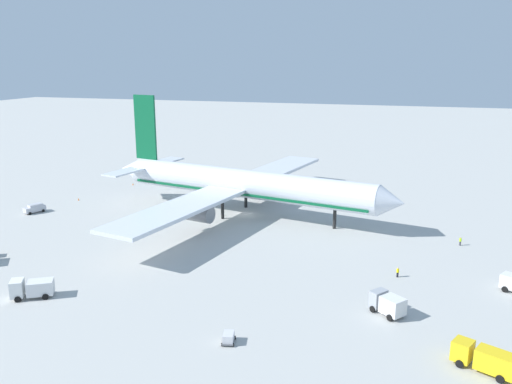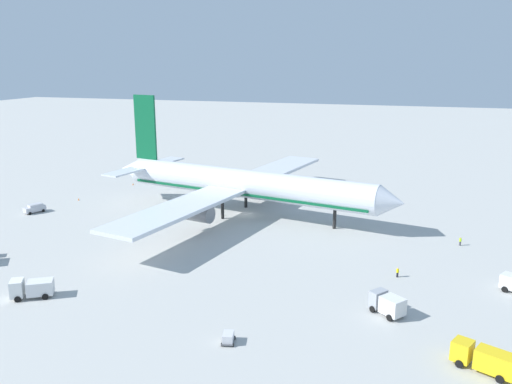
{
  "view_description": "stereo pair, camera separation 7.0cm",
  "coord_description": "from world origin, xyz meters",
  "px_view_note": "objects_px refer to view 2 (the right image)",
  "views": [
    {
      "loc": [
        34.95,
        -106.38,
        33.41
      ],
      "look_at": [
        1.68,
        1.96,
        4.81
      ],
      "focal_mm": 36.99,
      "sensor_mm": 36.0,
      "label": 1
    },
    {
      "loc": [
        35.02,
        -106.35,
        33.41
      ],
      "look_at": [
        1.68,
        1.96,
        4.81
      ],
      "focal_mm": 36.99,
      "sensor_mm": 36.0,
      "label": 2
    }
  ],
  "objects_px": {
    "service_truck_0": "(388,304)",
    "ground_worker_1": "(398,272)",
    "service_truck_4": "(32,288)",
    "service_van": "(35,208)",
    "traffic_cone_1": "(79,199)",
    "airliner": "(240,184)",
    "baggage_cart_1": "(228,337)",
    "service_truck_2": "(484,358)",
    "traffic_cone_0": "(133,184)",
    "ground_worker_2": "(460,241)"
  },
  "relations": [
    {
      "from": "baggage_cart_1",
      "to": "ground_worker_2",
      "type": "xyz_separation_m",
      "value": [
        29.14,
        44.98,
        0.12
      ]
    },
    {
      "from": "ground_worker_1",
      "to": "ground_worker_2",
      "type": "relative_size",
      "value": 1.0
    },
    {
      "from": "service_van",
      "to": "traffic_cone_1",
      "type": "relative_size",
      "value": 8.95
    },
    {
      "from": "service_van",
      "to": "airliner",
      "type": "bearing_deg",
      "value": 15.93
    },
    {
      "from": "ground_worker_1",
      "to": "service_van",
      "type": "bearing_deg",
      "value": 170.43
    },
    {
      "from": "service_truck_0",
      "to": "traffic_cone_1",
      "type": "xyz_separation_m",
      "value": [
        -75.72,
        38.63,
        -1.29
      ]
    },
    {
      "from": "service_van",
      "to": "baggage_cart_1",
      "type": "xyz_separation_m",
      "value": [
        60.72,
        -39.93,
        -0.34
      ]
    },
    {
      "from": "service_truck_2",
      "to": "airliner",
      "type": "bearing_deg",
      "value": 132.15
    },
    {
      "from": "service_truck_0",
      "to": "ground_worker_1",
      "type": "distance_m",
      "value": 13.35
    },
    {
      "from": "ground_worker_1",
      "to": "ground_worker_2",
      "type": "height_order",
      "value": "ground_worker_2"
    },
    {
      "from": "service_van",
      "to": "ground_worker_2",
      "type": "relative_size",
      "value": 3.06
    },
    {
      "from": "airliner",
      "to": "service_truck_0",
      "type": "xyz_separation_m",
      "value": [
        34.24,
        -39.38,
        -5.29
      ]
    },
    {
      "from": "service_truck_0",
      "to": "service_truck_4",
      "type": "distance_m",
      "value": 50.26
    },
    {
      "from": "baggage_cart_1",
      "to": "traffic_cone_1",
      "type": "bearing_deg",
      "value": 138.09
    },
    {
      "from": "ground_worker_2",
      "to": "traffic_cone_1",
      "type": "xyz_separation_m",
      "value": [
        -86.91,
        6.87,
        -0.54
      ]
    },
    {
      "from": "service_truck_4",
      "to": "traffic_cone_1",
      "type": "distance_m",
      "value": 55.11
    },
    {
      "from": "baggage_cart_1",
      "to": "service_truck_4",
      "type": "bearing_deg",
      "value": 173.63
    },
    {
      "from": "service_van",
      "to": "traffic_cone_1",
      "type": "bearing_deg",
      "value": 76.12
    },
    {
      "from": "airliner",
      "to": "ground_worker_1",
      "type": "distance_m",
      "value": 44.07
    },
    {
      "from": "service_truck_4",
      "to": "traffic_cone_1",
      "type": "height_order",
      "value": "service_truck_4"
    },
    {
      "from": "ground_worker_1",
      "to": "traffic_cone_1",
      "type": "relative_size",
      "value": 2.93
    },
    {
      "from": "airliner",
      "to": "service_truck_2",
      "type": "xyz_separation_m",
      "value": [
        45.24,
        -49.98,
        -5.29
      ]
    },
    {
      "from": "traffic_cone_0",
      "to": "service_van",
      "type": "bearing_deg",
      "value": -103.86
    },
    {
      "from": "service_truck_0",
      "to": "traffic_cone_0",
      "type": "xyz_separation_m",
      "value": [
        -71.22,
        56.86,
        -1.29
      ]
    },
    {
      "from": "ground_worker_2",
      "to": "traffic_cone_0",
      "type": "distance_m",
      "value": 86.16
    },
    {
      "from": "baggage_cart_1",
      "to": "ground_worker_1",
      "type": "height_order",
      "value": "ground_worker_1"
    },
    {
      "from": "service_truck_0",
      "to": "ground_worker_1",
      "type": "bearing_deg",
      "value": 86.68
    },
    {
      "from": "airliner",
      "to": "service_truck_4",
      "type": "distance_m",
      "value": 51.64
    },
    {
      "from": "service_van",
      "to": "traffic_cone_1",
      "type": "xyz_separation_m",
      "value": [
        2.95,
        11.93,
        -0.76
      ]
    },
    {
      "from": "service_truck_4",
      "to": "ground_worker_1",
      "type": "height_order",
      "value": "service_truck_4"
    },
    {
      "from": "ground_worker_1",
      "to": "airliner",
      "type": "bearing_deg",
      "value": 143.33
    },
    {
      "from": "service_truck_0",
      "to": "ground_worker_2",
      "type": "xyz_separation_m",
      "value": [
        11.19,
        31.76,
        -0.75
      ]
    },
    {
      "from": "service_van",
      "to": "traffic_cone_0",
      "type": "relative_size",
      "value": 8.95
    },
    {
      "from": "baggage_cart_1",
      "to": "traffic_cone_0",
      "type": "bearing_deg",
      "value": 127.24
    },
    {
      "from": "airliner",
      "to": "baggage_cart_1",
      "type": "xyz_separation_m",
      "value": [
        16.29,
        -52.61,
        -6.16
      ]
    },
    {
      "from": "service_van",
      "to": "ground_worker_2",
      "type": "distance_m",
      "value": 90.0
    },
    {
      "from": "service_truck_2",
      "to": "service_truck_0",
      "type": "bearing_deg",
      "value": 136.08
    },
    {
      "from": "service_truck_0",
      "to": "traffic_cone_0",
      "type": "relative_size",
      "value": 9.34
    },
    {
      "from": "traffic_cone_0",
      "to": "traffic_cone_1",
      "type": "xyz_separation_m",
      "value": [
        -4.49,
        -18.23,
        0.0
      ]
    },
    {
      "from": "service_truck_2",
      "to": "baggage_cart_1",
      "type": "xyz_separation_m",
      "value": [
        -28.95,
        -2.63,
        -0.87
      ]
    },
    {
      "from": "service_truck_2",
      "to": "traffic_cone_0",
      "type": "xyz_separation_m",
      "value": [
        -82.23,
        67.46,
        -1.29
      ]
    },
    {
      "from": "service_truck_0",
      "to": "service_truck_2",
      "type": "height_order",
      "value": "service_truck_0"
    },
    {
      "from": "service_truck_2",
      "to": "service_van",
      "type": "bearing_deg",
      "value": 157.42
    },
    {
      "from": "service_van",
      "to": "traffic_cone_1",
      "type": "height_order",
      "value": "service_van"
    },
    {
      "from": "service_truck_0",
      "to": "ground_worker_1",
      "type": "xyz_separation_m",
      "value": [
        0.77,
        13.31,
        -0.75
      ]
    },
    {
      "from": "service_truck_2",
      "to": "traffic_cone_0",
      "type": "distance_m",
      "value": 106.37
    },
    {
      "from": "service_truck_2",
      "to": "ground_worker_1",
      "type": "relative_size",
      "value": 4.39
    },
    {
      "from": "traffic_cone_1",
      "to": "ground_worker_2",
      "type": "bearing_deg",
      "value": -4.52
    },
    {
      "from": "ground_worker_1",
      "to": "service_truck_0",
      "type": "bearing_deg",
      "value": -93.32
    },
    {
      "from": "ground_worker_2",
      "to": "traffic_cone_0",
      "type": "xyz_separation_m",
      "value": [
        -82.42,
        25.1,
        -0.54
      ]
    }
  ]
}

